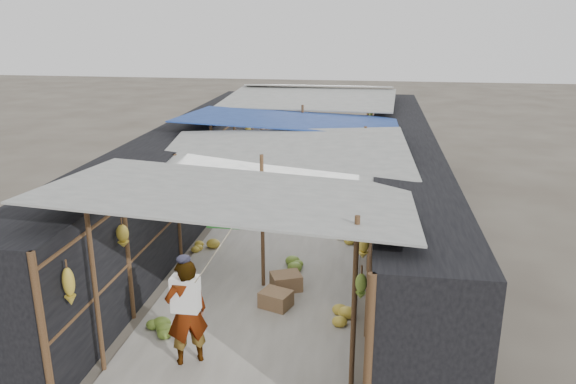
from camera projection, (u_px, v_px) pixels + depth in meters
The scene contains 14 objects.
ground at pixel (224, 381), 7.97m from camera, with size 80.00×80.00×0.00m, color #6B6356.
aisle_slab at pixel (290, 223), 14.11m from camera, with size 3.60×16.00×0.02m, color #9E998E.
stall_left at pixel (184, 175), 14.15m from camera, with size 1.40×15.00×2.30m, color black.
stall_right at pixel (401, 184), 13.39m from camera, with size 1.40×15.00×2.30m, color black.
crate_near at pixel (276, 300), 9.96m from camera, with size 0.52×0.42×0.31m, color #996E4E.
crate_mid at pixel (286, 282), 10.60m from camera, with size 0.55×0.44×0.33m, color #996E4E.
crate_back at pixel (284, 212), 14.45m from camera, with size 0.43×0.36×0.28m, color #996E4E.
black_basin at pixel (358, 221), 13.98m from camera, with size 0.61×0.61×0.18m, color black.
vendor_elderly at pixel (187, 312), 8.18m from camera, with size 0.61×0.40×1.67m, color white.
shopper_blue at pixel (300, 191), 14.22m from camera, with size 0.72×0.56×1.49m, color navy.
vendor_seated at pixel (330, 170), 17.10m from camera, with size 0.64×0.37×0.99m, color #4A4540.
market_canopy at pixel (293, 126), 13.71m from camera, with size 5.62×15.20×2.77m.
hanging_bananas at pixel (283, 159), 13.58m from camera, with size 3.96×14.15×0.81m.
floor_bananas at pixel (291, 213), 14.34m from camera, with size 3.66×10.44×0.35m.
Camera 1 is at (1.91, -6.60, 4.95)m, focal length 35.00 mm.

